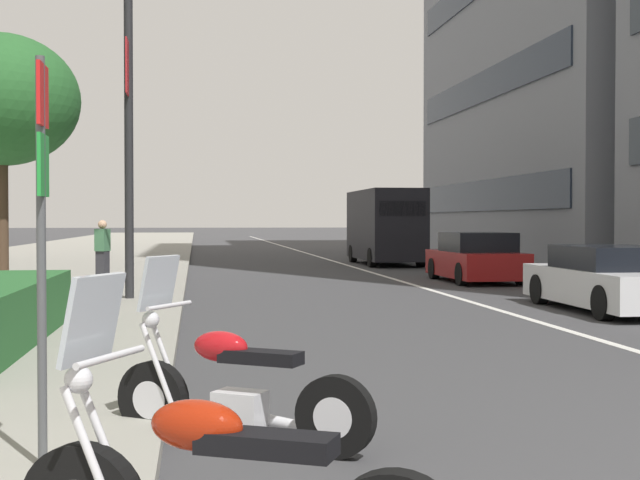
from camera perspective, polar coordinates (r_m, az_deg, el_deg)
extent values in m
cube|color=gray|center=(35.00, -17.42, -1.50)|extent=(160.00, 10.82, 0.15)
cube|color=silver|center=(39.96, 0.26, -1.20)|extent=(110.00, 0.16, 0.01)
cube|color=black|center=(4.10, -3.50, -13.10)|extent=(0.47, 0.67, 0.10)
ellipsoid|color=#991E0A|center=(4.22, -8.04, -11.86)|extent=(0.41, 0.52, 0.24)
cylinder|color=silver|center=(4.45, -14.82, -13.24)|extent=(0.18, 0.30, 0.64)
cylinder|color=silver|center=(4.56, -13.86, -12.86)|extent=(0.18, 0.30, 0.64)
cylinder|color=silver|center=(4.37, -13.46, -7.41)|extent=(0.56, 0.29, 0.04)
sphere|color=silver|center=(4.49, -15.45, -8.75)|extent=(0.14, 0.14, 0.14)
cube|color=#B2BCC6|center=(4.40, -14.60, -5.00)|extent=(0.45, 0.30, 0.44)
cylinder|color=black|center=(7.29, -10.82, -10.12)|extent=(0.42, 0.58, 0.61)
cylinder|color=silver|center=(7.29, -10.82, -10.12)|extent=(0.27, 0.33, 0.31)
cylinder|color=black|center=(6.54, 1.02, -11.43)|extent=(0.42, 0.58, 0.61)
cylinder|color=silver|center=(6.54, 1.02, -11.43)|extent=(0.27, 0.33, 0.31)
cube|color=silver|center=(6.88, -5.23, -10.92)|extent=(0.42, 0.46, 0.28)
cube|color=black|center=(6.72, -3.89, -7.61)|extent=(0.52, 0.66, 0.10)
ellipsoid|color=#AD1116|center=(6.88, -6.49, -6.91)|extent=(0.45, 0.52, 0.24)
cylinder|color=silver|center=(7.14, -10.62, -7.87)|extent=(0.20, 0.29, 0.64)
cylinder|color=silver|center=(7.25, -9.99, -7.73)|extent=(0.20, 0.29, 0.64)
cylinder|color=silver|center=(7.09, -9.78, -4.23)|extent=(0.53, 0.35, 0.04)
sphere|color=silver|center=(7.20, -10.97, -5.11)|extent=(0.14, 0.14, 0.14)
cube|color=#B2BCC6|center=(7.13, -10.45, -2.75)|extent=(0.44, 0.33, 0.44)
cylinder|color=silver|center=(6.90, -2.58, -11.79)|extent=(0.44, 0.63, 0.16)
cube|color=silver|center=(17.71, 18.44, -2.86)|extent=(4.59, 1.95, 0.66)
cube|color=black|center=(17.62, 18.54, -1.09)|extent=(2.28, 1.75, 0.44)
cylinder|color=black|center=(18.77, 14.12, -3.13)|extent=(0.62, 0.23, 0.62)
cylinder|color=black|center=(19.44, 18.80, -3.01)|extent=(0.62, 0.23, 0.62)
cylinder|color=black|center=(16.01, 18.00, -3.91)|extent=(0.62, 0.23, 0.62)
cube|color=maroon|center=(25.11, 10.10, -1.55)|extent=(4.11, 1.83, 0.72)
cube|color=black|center=(24.94, 10.22, -0.13)|extent=(2.16, 1.68, 0.54)
cylinder|color=black|center=(26.17, 7.44, -1.86)|extent=(0.62, 0.22, 0.62)
cylinder|color=black|center=(26.67, 10.87, -1.81)|extent=(0.62, 0.22, 0.62)
cylinder|color=black|center=(23.58, 9.22, -2.21)|extent=(0.62, 0.22, 0.62)
cylinder|color=black|center=(24.13, 12.98, -2.14)|extent=(0.62, 0.22, 0.62)
cube|color=black|center=(34.49, 4.26, 1.00)|extent=(5.90, 2.04, 2.70)
cube|color=black|center=(31.64, 5.39, 2.05)|extent=(0.04, 1.71, 0.56)
cylinder|color=black|center=(36.31, 2.16, -0.89)|extent=(0.72, 0.26, 0.72)
cylinder|color=black|center=(36.67, 4.99, -0.87)|extent=(0.72, 0.26, 0.72)
cylinder|color=black|center=(32.37, 3.42, -1.16)|extent=(0.72, 0.26, 0.72)
cylinder|color=black|center=(32.79, 6.57, -1.13)|extent=(0.72, 0.26, 0.72)
cylinder|color=#47494C|center=(5.91, -17.69, -1.40)|extent=(0.06, 0.06, 2.65)
cube|color=red|center=(5.96, -17.62, 8.98)|extent=(0.32, 0.02, 0.40)
cube|color=#1E8C33|center=(5.91, -17.59, 4.66)|extent=(0.32, 0.02, 0.40)
cylinder|color=#232326|center=(18.46, -12.36, 9.10)|extent=(0.18, 0.18, 8.22)
cube|color=#B21E23|center=(18.20, -12.45, 10.96)|extent=(0.56, 0.03, 1.10)
cube|color=#B21E23|center=(18.89, -12.29, 10.61)|extent=(0.56, 0.03, 1.10)
cylinder|color=#473323|center=(16.54, -20.00, 0.37)|extent=(0.22, 0.22, 2.70)
ellipsoid|color=#265B28|center=(16.67, -20.06, 8.58)|extent=(2.75, 2.75, 2.34)
cube|color=#2D2D33|center=(22.79, -13.98, -1.73)|extent=(0.38, 0.33, 0.82)
cube|color=#3F724C|center=(22.76, -13.99, 0.00)|extent=(0.46, 0.38, 0.56)
sphere|color=tan|center=(22.76, -13.99, 0.99)|extent=(0.22, 0.22, 0.22)
cube|color=#232D3D|center=(43.35, 10.53, 2.87)|extent=(20.32, 0.08, 1.50)
cube|color=#232D3D|center=(43.82, 10.55, 9.79)|extent=(20.32, 0.08, 1.50)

